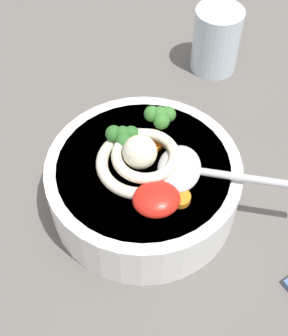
{
  "coord_description": "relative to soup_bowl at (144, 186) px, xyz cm",
  "views": [
    {
      "loc": [
        -2.58,
        -28.58,
        47.74
      ],
      "look_at": [
        2.53,
        -0.32,
        10.94
      ],
      "focal_mm": 48.71,
      "sensor_mm": 36.0,
      "label": 1
    }
  ],
  "objects": [
    {
      "name": "table_slab",
      "position": [
        -2.53,
        0.32,
        -5.58
      ],
      "size": [
        111.33,
        111.33,
        4.39
      ],
      "primitive_type": "cube",
      "color": "#5B5651",
      "rests_on": "ground"
    },
    {
      "name": "soup_bowl",
      "position": [
        0.0,
        0.0,
        0.0
      ],
      "size": [
        20.54,
        20.54,
        6.55
      ],
      "color": "white",
      "rests_on": "table_slab"
    },
    {
      "name": "noodle_pile",
      "position": [
        -0.21,
        0.13,
        4.41
      ],
      "size": [
        9.91,
        9.71,
        3.98
      ],
      "color": "beige",
      "rests_on": "soup_bowl"
    },
    {
      "name": "soup_spoon",
      "position": [
        4.66,
        -1.77,
        3.96
      ],
      "size": [
        17.28,
        9.3,
        1.6
      ],
      "rotation": [
        0.0,
        0.0,
        5.92
      ],
      "color": "#B7B7BC",
      "rests_on": "soup_bowl"
    },
    {
      "name": "chili_sauce_dollop",
      "position": [
        0.35,
        -4.68,
        4.2
      ],
      "size": [
        4.61,
        4.15,
        2.07
      ],
      "primitive_type": "ellipsoid",
      "color": "red",
      "rests_on": "soup_bowl"
    },
    {
      "name": "broccoli_floret_near_spoon",
      "position": [
        -1.64,
        3.15,
        4.9
      ],
      "size": [
        3.5,
        3.01,
        2.77
      ],
      "color": "#7A9E60",
      "rests_on": "soup_bowl"
    },
    {
      "name": "broccoli_floret_front",
      "position": [
        2.74,
        5.33,
        4.88
      ],
      "size": [
        3.45,
        2.97,
        2.73
      ],
      "color": "#7A9E60",
      "rests_on": "soup_bowl"
    },
    {
      "name": "carrot_slice_far",
      "position": [
        2.72,
        -4.5,
        3.52
      ],
      "size": [
        2.09,
        2.09,
        0.71
      ],
      "primitive_type": "cylinder",
      "color": "orange",
      "rests_on": "soup_bowl"
    },
    {
      "name": "carrot_slice_extra_a",
      "position": [
        1.4,
        3.26,
        3.45
      ],
      "size": [
        2.95,
        2.95,
        0.57
      ],
      "primitive_type": "cylinder",
      "color": "orange",
      "rests_on": "soup_bowl"
    },
    {
      "name": "drinking_glass",
      "position": [
        14.14,
        21.94,
        1.17
      ],
      "size": [
        6.58,
        6.58,
        9.11
      ],
      "primitive_type": "cylinder",
      "color": "silver",
      "rests_on": "table_slab"
    }
  ]
}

